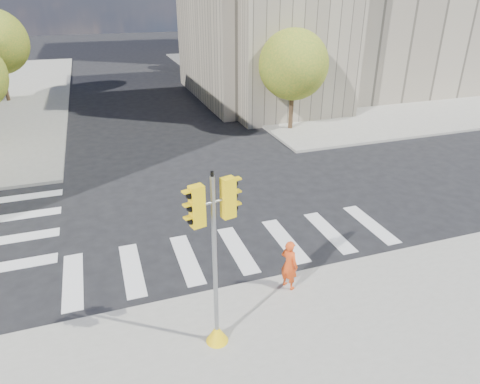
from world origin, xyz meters
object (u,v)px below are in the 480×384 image
at_px(lamp_far, 217,30).
at_px(traffic_signal, 215,277).
at_px(lamp_near, 275,47).
at_px(photographer, 289,265).

relative_size(lamp_far, traffic_signal, 1.75).
distance_m(lamp_near, photographer, 20.34).
xyz_separation_m(traffic_signal, photographer, (2.61, 1.40, -1.18)).
bearing_deg(photographer, lamp_far, -39.98).
bearing_deg(lamp_near, photographer, -111.67).
bearing_deg(lamp_near, traffic_signal, -116.57).
height_order(traffic_signal, photographer, traffic_signal).
bearing_deg(lamp_far, photographer, -102.77).
bearing_deg(photographer, lamp_near, -48.87).
distance_m(lamp_far, traffic_signal, 35.52).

